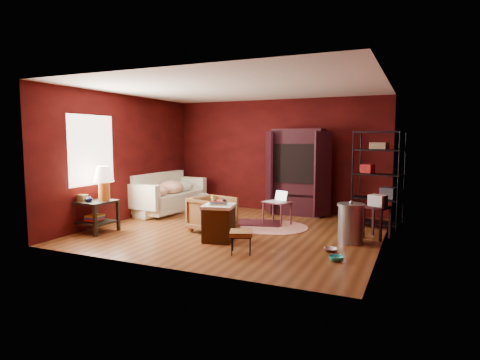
% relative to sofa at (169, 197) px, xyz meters
% --- Properties ---
extents(room, '(5.54, 5.04, 2.84)m').
position_rel_sofa_xyz_m(room, '(2.31, -1.13, 1.01)').
color(room, brown).
rests_on(room, ground).
extents(sofa, '(1.13, 2.09, 0.78)m').
position_rel_sofa_xyz_m(sofa, '(0.00, 0.00, 0.00)').
color(sofa, white).
rests_on(sofa, ground).
extents(armchair, '(0.87, 0.90, 0.76)m').
position_rel_sofa_xyz_m(armchair, '(1.95, -1.36, -0.01)').
color(armchair, black).
rests_on(armchair, ground).
extents(pet_bowl_steel, '(0.23, 0.09, 0.23)m').
position_rel_sofa_xyz_m(pet_bowl_steel, '(4.37, -1.81, -0.28)').
color(pet_bowl_steel, silver).
rests_on(pet_bowl_steel, ground).
extents(pet_bowl_turquoise, '(0.24, 0.12, 0.23)m').
position_rel_sofa_xyz_m(pet_bowl_turquoise, '(4.55, -2.27, -0.28)').
color(pet_bowl_turquoise, '#2AC5C3').
rests_on(pet_bowl_turquoise, ground).
extents(vase, '(0.15, 0.15, 0.13)m').
position_rel_sofa_xyz_m(vase, '(-0.10, -2.51, 0.30)').
color(vase, '#0B0D39').
rests_on(vase, side_table).
extents(mug, '(0.14, 0.12, 0.12)m').
position_rel_sofa_xyz_m(mug, '(2.34, -2.01, 0.40)').
color(mug, '#D1C266').
rests_on(mug, hamper).
extents(side_table, '(0.69, 0.69, 1.30)m').
position_rel_sofa_xyz_m(side_table, '(-0.05, -2.28, 0.39)').
color(side_table, black).
rests_on(side_table, ground).
extents(sofa_cushions, '(0.96, 2.17, 0.89)m').
position_rel_sofa_xyz_m(sofa_cushions, '(-0.04, -0.00, 0.05)').
color(sofa_cushions, white).
rests_on(sofa_cushions, sofa).
extents(hamper, '(0.64, 0.64, 0.75)m').
position_rel_sofa_xyz_m(hamper, '(2.40, -1.96, -0.05)').
color(hamper, '#42260F').
rests_on(hamper, ground).
extents(footstool, '(0.46, 0.46, 0.37)m').
position_rel_sofa_xyz_m(footstool, '(3.09, -2.51, -0.07)').
color(footstool, black).
rests_on(footstool, ground).
extents(rug_round, '(1.84, 1.84, 0.01)m').
position_rel_sofa_xyz_m(rug_round, '(2.94, -0.51, -0.39)').
color(rug_round, beige).
rests_on(rug_round, ground).
extents(rug_oriental, '(1.24, 0.97, 0.01)m').
position_rel_sofa_xyz_m(rug_oriental, '(2.44, -0.30, -0.38)').
color(rug_oriental, '#49131B').
rests_on(rug_oriental, ground).
extents(laptop_desk, '(0.68, 0.60, 0.71)m').
position_rel_sofa_xyz_m(laptop_desk, '(2.90, -0.20, 0.05)').
color(laptop_desk, brown).
rests_on(laptop_desk, ground).
extents(tv_armoire, '(1.62, 0.85, 2.06)m').
position_rel_sofa_xyz_m(tv_armoire, '(2.98, 1.09, 0.68)').
color(tv_armoire, black).
rests_on(tv_armoire, ground).
extents(wire_shelving, '(1.04, 0.65, 1.98)m').
position_rel_sofa_xyz_m(wire_shelving, '(4.88, 0.35, 0.70)').
color(wire_shelving, black).
rests_on(wire_shelving, ground).
extents(small_stand, '(0.53, 0.53, 0.81)m').
position_rel_sofa_xyz_m(small_stand, '(4.96, -0.59, 0.21)').
color(small_stand, black).
rests_on(small_stand, ground).
extents(trash_can, '(0.60, 0.60, 0.75)m').
position_rel_sofa_xyz_m(trash_can, '(4.58, -1.13, -0.04)').
color(trash_can, '#909597').
rests_on(trash_can, ground).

